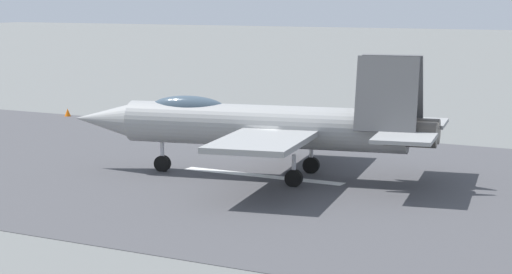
{
  "coord_description": "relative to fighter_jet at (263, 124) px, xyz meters",
  "views": [
    {
      "loc": [
        -19.05,
        35.81,
        8.0
      ],
      "look_at": [
        -0.89,
        2.38,
        2.2
      ],
      "focal_mm": 63.93,
      "sensor_mm": 36.0,
      "label": 1
    }
  ],
  "objects": [
    {
      "name": "ground_plane",
      "position": [
        0.08,
        -0.22,
        -2.42
      ],
      "size": [
        400.0,
        400.0,
        0.0
      ],
      "primitive_type": "plane",
      "color": "slate"
    },
    {
      "name": "fighter_jet",
      "position": [
        0.0,
        0.0,
        0.0
      ],
      "size": [
        17.75,
        13.54,
        5.62
      ],
      "color": "gray",
      "rests_on": "ground"
    },
    {
      "name": "marker_cone_far",
      "position": [
        21.85,
        -12.55,
        -2.14
      ],
      "size": [
        0.44,
        0.44,
        0.55
      ],
      "primitive_type": "cone",
      "color": "orange",
      "rests_on": "ground"
    },
    {
      "name": "marker_cone_mid",
      "position": [
        3.14,
        -12.55,
        -2.14
      ],
      "size": [
        0.44,
        0.44,
        0.55
      ],
      "primitive_type": "cone",
      "color": "orange",
      "rests_on": "ground"
    },
    {
      "name": "runway_strip",
      "position": [
        0.07,
        -0.22,
        -2.41
      ],
      "size": [
        240.0,
        26.0,
        0.02
      ],
      "color": "#464549",
      "rests_on": "ground"
    }
  ]
}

